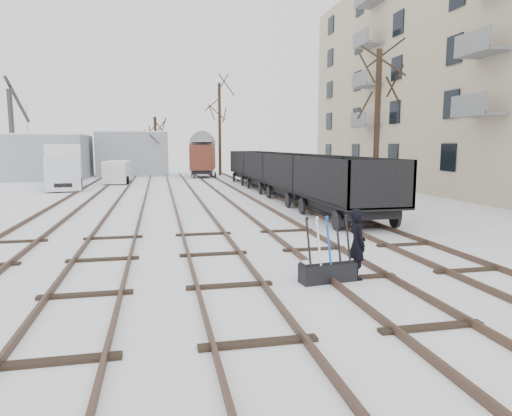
{
  "coord_description": "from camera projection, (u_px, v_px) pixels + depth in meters",
  "views": [
    {
      "loc": [
        -1.45,
        -9.6,
        3.09
      ],
      "look_at": [
        1.41,
        3.81,
        1.2
      ],
      "focal_mm": 32.0,
      "sensor_mm": 36.0,
      "label": 1
    }
  ],
  "objects": [
    {
      "name": "crane",
      "position": [
        14.0,
        154.0,
        39.28
      ],
      "size": [
        1.88,
        5.18,
        8.82
      ],
      "rotation": [
        0.0,
        0.0,
        -0.07
      ],
      "color": "#323338",
      "rests_on": "ground"
    },
    {
      "name": "tree_far_left",
      "position": [
        156.0,
        147.0,
        45.7
      ],
      "size": [
        0.3,
        0.3,
        5.91
      ],
      "primitive_type": "cylinder",
      "color": "black",
      "rests_on": "ground"
    },
    {
      "name": "shed_right",
      "position": [
        134.0,
        153.0,
        47.65
      ],
      "size": [
        7.0,
        6.0,
        4.5
      ],
      "color": "gray",
      "rests_on": "ground"
    },
    {
      "name": "ground_frame",
      "position": [
        328.0,
        270.0,
        10.37
      ],
      "size": [
        1.34,
        0.59,
        1.49
      ],
      "rotation": [
        0.0,
        0.0,
        0.14
      ],
      "color": "black",
      "rests_on": "ground"
    },
    {
      "name": "box_van_wagon",
      "position": [
        203.0,
        156.0,
        44.21
      ],
      "size": [
        3.13,
        4.88,
        3.46
      ],
      "rotation": [
        0.0,
        0.0,
        -0.17
      ],
      "color": "black",
      "rests_on": "ground"
    },
    {
      "name": "ground",
      "position": [
        230.0,
        287.0,
        10.02
      ],
      "size": [
        120.0,
        120.0,
        0.0
      ],
      "primitive_type": "plane",
      "color": "white",
      "rests_on": "ground"
    },
    {
      "name": "shed_left",
      "position": [
        30.0,
        157.0,
        41.94
      ],
      "size": [
        10.0,
        8.0,
        4.1
      ],
      "color": "gray",
      "rests_on": "ground"
    },
    {
      "name": "tracks",
      "position": [
        189.0,
        205.0,
        23.26
      ],
      "size": [
        13.9,
        52.0,
        0.16
      ],
      "color": "black",
      "rests_on": "ground"
    },
    {
      "name": "freight_wagon_a",
      "position": [
        345.0,
        197.0,
        18.72
      ],
      "size": [
        2.55,
        6.36,
        2.6
      ],
      "color": "black",
      "rests_on": "ground"
    },
    {
      "name": "freight_wagon_c",
      "position": [
        270.0,
        176.0,
        31.13
      ],
      "size": [
        2.55,
        6.36,
        2.6
      ],
      "color": "black",
      "rests_on": "ground"
    },
    {
      "name": "lorry",
      "position": [
        64.0,
        166.0,
        32.65
      ],
      "size": [
        3.0,
        7.2,
        3.17
      ],
      "rotation": [
        0.0,
        0.0,
        0.15
      ],
      "color": "black",
      "rests_on": "ground"
    },
    {
      "name": "tree_near",
      "position": [
        377.0,
        128.0,
        23.64
      ],
      "size": [
        0.3,
        0.3,
        7.93
      ],
      "primitive_type": "cylinder",
      "color": "black",
      "rests_on": "ground"
    },
    {
      "name": "panel_van",
      "position": [
        118.0,
        172.0,
        37.25
      ],
      "size": [
        2.04,
        4.23,
        1.82
      ],
      "rotation": [
        0.0,
        0.0,
        -0.06
      ],
      "color": "silver",
      "rests_on": "ground"
    },
    {
      "name": "freight_wagon_b",
      "position": [
        298.0,
        184.0,
        24.92
      ],
      "size": [
        2.55,
        6.36,
        2.6
      ],
      "color": "black",
      "rests_on": "ground"
    },
    {
      "name": "worker",
      "position": [
        357.0,
        244.0,
        10.55
      ],
      "size": [
        0.4,
        0.61,
        1.65
      ],
      "primitive_type": "imported",
      "rotation": [
        0.0,
        0.0,
        1.55
      ],
      "color": "black",
      "rests_on": "ground"
    },
    {
      "name": "tree_far_right",
      "position": [
        220.0,
        130.0,
        46.62
      ],
      "size": [
        0.3,
        0.3,
        9.34
      ],
      "primitive_type": "cylinder",
      "color": "black",
      "rests_on": "ground"
    },
    {
      "name": "freight_wagon_d",
      "position": [
        252.0,
        171.0,
        37.33
      ],
      "size": [
        2.55,
        6.36,
        2.6
      ],
      "color": "black",
      "rests_on": "ground"
    }
  ]
}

